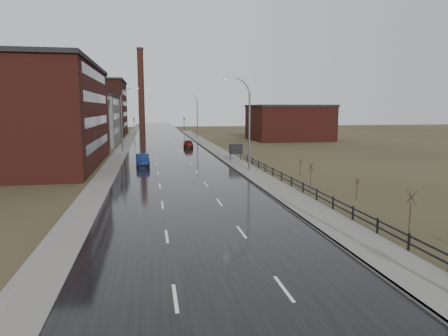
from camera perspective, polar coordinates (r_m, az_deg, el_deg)
name	(u,v)px	position (r m, az deg, el deg)	size (l,w,h in m)	color
road	(168,152)	(71.76, -7.98, 2.34)	(14.00, 300.00, 0.06)	black
sidewalk_right	(249,171)	(48.34, 3.64, -0.50)	(3.20, 180.00, 0.18)	#595651
curb_right	(237,172)	(48.00, 1.88, -0.55)	(0.16, 180.00, 0.18)	slate
sidewalk_left	(121,152)	(71.87, -14.53, 2.18)	(2.40, 260.00, 0.12)	#595651
warehouse_near	(9,115)	(59.06, -28.34, 6.64)	(22.44, 28.56, 13.50)	#471914
warehouse_mid	(78,120)	(90.54, -20.11, 6.49)	(16.32, 20.40, 10.50)	slate
warehouse_far	(78,108)	(120.93, -20.20, 8.06)	(26.52, 24.48, 15.50)	#331611
building_right	(289,122)	(99.15, 9.24, 6.45)	(18.36, 16.32, 8.50)	#471914
smokestack	(141,88)	(161.50, -11.76, 11.13)	(2.70, 2.70, 30.70)	#331611
streetlight_right_mid	(247,123)	(48.73, 3.30, 6.37)	(3.36, 0.28, 11.35)	slate
streetlight_left	(123,119)	(73.45, -14.20, 6.85)	(3.36, 0.28, 11.35)	slate
streetlight_right_far	(196,116)	(101.97, -4.02, 7.48)	(3.36, 0.28, 11.35)	slate
guardrail	(320,195)	(33.23, 13.59, -3.78)	(0.10, 53.05, 1.10)	black
shrub_c	(410,213)	(25.97, 25.06, -5.86)	(0.69, 0.73, 2.95)	#382D23
shrub_d	(357,188)	(35.67, 18.46, -2.72)	(0.44, 0.46, 1.84)	#382D23
shrub_e	(311,175)	(38.85, 12.28, -1.02)	(0.60, 0.63, 2.54)	#382D23
shrub_f	(300,167)	(46.86, 10.86, 0.20)	(0.45, 0.47, 1.88)	#382D23
billboard	(236,150)	(57.95, 1.71, 2.63)	(2.00, 0.17, 2.54)	black
traffic_light_left	(134,118)	(131.41, -12.75, 6.98)	(0.58, 2.73, 5.30)	black
traffic_light_right	(184,118)	(131.79, -5.73, 7.15)	(0.58, 2.73, 5.30)	black
car_near	(143,160)	(54.23, -11.56, 1.07)	(1.66, 4.76, 1.57)	#0D1C45
car_far	(188,144)	(78.57, -5.13, 3.48)	(1.87, 4.66, 1.59)	#4A0C0C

